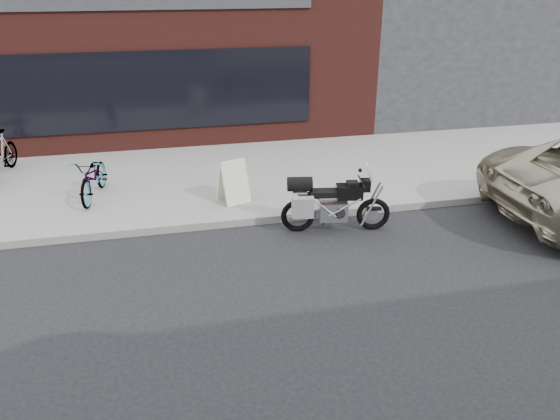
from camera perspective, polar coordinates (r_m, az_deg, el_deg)
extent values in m
plane|color=black|center=(7.13, -1.14, -15.55)|extent=(120.00, 120.00, 0.00)
cube|color=gray|center=(13.23, -7.38, 3.89)|extent=(44.00, 6.00, 0.15)
cube|color=#4E1F19|center=(19.56, -16.08, 16.18)|extent=(14.00, 10.00, 4.50)
cube|color=black|center=(14.68, -16.50, 11.70)|extent=(10.00, 0.08, 2.00)
cube|color=#26262B|center=(22.41, 17.82, 18.77)|extent=(10.00, 10.00, 6.00)
torus|color=black|center=(10.20, 1.87, -0.61)|extent=(0.64, 0.21, 0.64)
torus|color=black|center=(10.42, 9.70, -0.42)|extent=(0.64, 0.21, 0.64)
cube|color=#B7B7BC|center=(10.24, 5.58, -0.09)|extent=(0.56, 0.37, 0.36)
cube|color=black|center=(10.14, 7.26, 1.91)|extent=(0.52, 0.38, 0.25)
cube|color=black|center=(10.08, 4.59, 1.77)|extent=(0.56, 0.35, 0.11)
cube|color=black|center=(10.07, 2.70, 1.33)|extent=(0.32, 0.25, 0.13)
cube|color=black|center=(10.15, 8.88, 2.59)|extent=(0.21, 0.25, 0.21)
cube|color=silver|center=(10.09, 9.33, 3.85)|extent=(0.18, 0.30, 0.32)
cylinder|color=black|center=(10.12, 8.53, 2.93)|extent=(0.14, 0.66, 0.03)
cube|color=#B7B7BC|center=(10.01, 2.07, 2.02)|extent=(0.31, 0.33, 0.03)
cube|color=slate|center=(9.87, 2.39, 0.27)|extent=(0.42, 0.24, 0.38)
cylinder|color=black|center=(9.96, 2.08, 2.73)|extent=(0.49, 0.34, 0.27)
cylinder|color=#B7B7BC|center=(10.36, 3.37, -0.13)|extent=(0.53, 0.16, 0.18)
imported|color=gray|center=(11.95, -18.90, 3.29)|extent=(0.90, 1.81, 0.91)
imported|color=gray|center=(14.16, -27.23, 5.22)|extent=(0.80, 1.73, 1.00)
cube|color=white|center=(11.05, -4.63, 2.84)|extent=(0.61, 0.46, 0.88)
cube|color=white|center=(11.24, -5.23, 3.19)|extent=(0.61, 0.46, 0.88)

